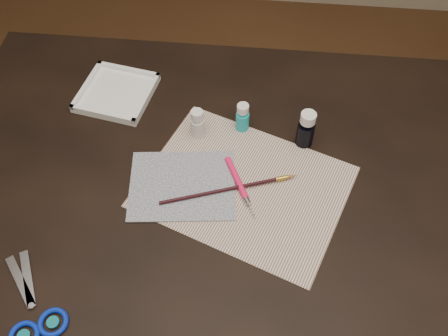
# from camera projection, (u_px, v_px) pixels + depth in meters

# --- Properties ---
(ground) EXTENTS (3.50, 3.50, 0.02)m
(ground) POSITION_uv_depth(u_px,v_px,m) (224.00, 309.00, 1.70)
(ground) COLOR #422614
(ground) RESTS_ON ground
(table) EXTENTS (1.30, 0.90, 0.75)m
(table) POSITION_uv_depth(u_px,v_px,m) (224.00, 259.00, 1.39)
(table) COLOR black
(table) RESTS_ON ground
(paper) EXTENTS (0.51, 0.45, 0.00)m
(paper) POSITION_uv_depth(u_px,v_px,m) (244.00, 187.00, 1.08)
(paper) COLOR silver
(paper) RESTS_ON table
(canvas) EXTENTS (0.25, 0.21, 0.00)m
(canvas) POSITION_uv_depth(u_px,v_px,m) (182.00, 185.00, 1.08)
(canvas) COLOR black
(canvas) RESTS_ON paper
(paint_bottle_white) EXTENTS (0.04, 0.04, 0.08)m
(paint_bottle_white) POSITION_uv_depth(u_px,v_px,m) (198.00, 123.00, 1.14)
(paint_bottle_white) COLOR silver
(paint_bottle_white) RESTS_ON table
(paint_bottle_cyan) EXTENTS (0.04, 0.04, 0.08)m
(paint_bottle_cyan) POSITION_uv_depth(u_px,v_px,m) (243.00, 117.00, 1.15)
(paint_bottle_cyan) COLOR #1AADBB
(paint_bottle_cyan) RESTS_ON table
(paint_bottle_navy) EXTENTS (0.05, 0.05, 0.10)m
(paint_bottle_navy) POSITION_uv_depth(u_px,v_px,m) (306.00, 129.00, 1.11)
(paint_bottle_navy) COLOR black
(paint_bottle_navy) RESTS_ON table
(paintbrush) EXTENTS (0.29, 0.11, 0.01)m
(paintbrush) POSITION_uv_depth(u_px,v_px,m) (230.00, 189.00, 1.06)
(paintbrush) COLOR black
(paintbrush) RESTS_ON canvas
(craft_knife) EXTENTS (0.08, 0.16, 0.01)m
(craft_knife) POSITION_uv_depth(u_px,v_px,m) (241.00, 188.00, 1.07)
(craft_knife) COLOR #FD1857
(craft_knife) RESTS_ON paper
(scissors) EXTENTS (0.22, 0.24, 0.01)m
(scissors) POSITION_uv_depth(u_px,v_px,m) (25.00, 299.00, 0.92)
(scissors) COLOR silver
(scissors) RESTS_ON table
(palette_tray) EXTENTS (0.20, 0.20, 0.02)m
(palette_tray) POSITION_uv_depth(u_px,v_px,m) (116.00, 92.00, 1.24)
(palette_tray) COLOR white
(palette_tray) RESTS_ON table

